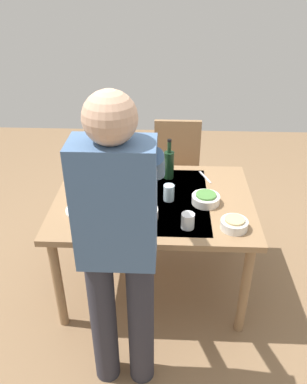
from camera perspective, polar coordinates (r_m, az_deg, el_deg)
ground_plane at (r=3.03m, az=-0.00°, el=-12.92°), size 6.00×6.00×0.00m
dining_table at (r=2.61m, az=-0.00°, el=-2.43°), size 1.30×0.96×0.74m
chair_near at (r=3.42m, az=3.43°, el=3.66°), size 0.40×0.40×0.91m
person_server at (r=1.85m, az=-5.21°, el=-7.27°), size 0.42×0.61×1.69m
wine_bottle at (r=2.76m, az=2.27°, el=4.14°), size 0.07×0.07×0.30m
wine_glass_left at (r=2.55m, az=-3.49°, el=1.44°), size 0.07×0.07×0.15m
wine_glass_right at (r=2.23m, az=-8.22°, el=-3.53°), size 0.07×0.07×0.15m
water_cup_near_left at (r=2.93m, az=-10.75°, el=3.76°), size 0.07×0.07×0.09m
water_cup_near_right at (r=2.28m, az=5.03°, el=-4.21°), size 0.08×0.08×0.09m
water_cup_far_left at (r=2.53m, az=2.25°, el=-0.10°), size 0.07×0.07×0.11m
serving_bowl_pasta at (r=2.38m, az=-2.94°, el=-2.94°), size 0.30×0.30×0.07m
side_bowl_salad at (r=2.52m, az=7.64°, el=-0.97°), size 0.18×0.18×0.07m
side_bowl_bread at (r=2.32m, az=11.71°, el=-4.56°), size 0.16×0.16×0.07m
dinner_plate_near at (r=2.77m, az=-2.95°, el=1.72°), size 0.23×0.23×0.01m
dinner_plate_far at (r=2.48m, az=-10.09°, el=-2.54°), size 0.23×0.23×0.01m
table_knife at (r=2.69m, az=-8.54°, el=0.43°), size 0.07×0.20×0.00m
table_fork at (r=2.84m, az=7.55°, el=2.17°), size 0.08×0.17×0.00m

